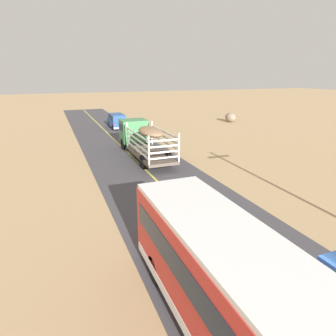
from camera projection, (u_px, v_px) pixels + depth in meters
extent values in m
plane|color=tan|center=(306.00, 325.00, 8.78)|extent=(240.00, 240.00, 0.00)
cube|color=#423F44|center=(306.00, 325.00, 8.78)|extent=(8.00, 120.00, 0.02)
cube|color=#D8CC4C|center=(306.00, 325.00, 8.77)|extent=(0.16, 117.60, 0.00)
cylinder|color=black|center=(317.00, 301.00, 9.17)|extent=(0.26, 0.76, 0.76)
cube|color=#3F7F4C|center=(134.00, 131.00, 29.07)|extent=(2.50, 2.20, 2.20)
cube|color=#192333|center=(133.00, 126.00, 28.93)|extent=(2.53, 1.54, 0.70)
cube|color=brown|center=(151.00, 155.00, 24.63)|extent=(2.50, 6.40, 0.24)
cylinder|color=silver|center=(127.00, 135.00, 26.61)|extent=(0.12, 0.12, 2.20)
cylinder|color=silver|center=(152.00, 133.00, 27.45)|extent=(0.12, 0.12, 2.20)
cylinder|color=silver|center=(149.00, 151.00, 21.06)|extent=(0.12, 0.12, 2.20)
cylinder|color=silver|center=(179.00, 148.00, 21.90)|extent=(0.12, 0.12, 2.20)
cube|color=silver|center=(137.00, 149.00, 24.03)|extent=(0.08, 6.30, 0.12)
cube|color=silver|center=(164.00, 147.00, 24.89)|extent=(0.08, 6.30, 0.12)
cube|color=silver|center=(164.00, 158.00, 21.67)|extent=(2.40, 0.08, 0.12)
cube|color=silver|center=(137.00, 144.00, 23.90)|extent=(0.08, 6.30, 0.12)
cube|color=silver|center=(164.00, 142.00, 24.75)|extent=(0.08, 6.30, 0.12)
cube|color=silver|center=(164.00, 152.00, 21.53)|extent=(2.40, 0.08, 0.12)
cube|color=silver|center=(137.00, 139.00, 23.76)|extent=(0.08, 6.30, 0.12)
cube|color=silver|center=(164.00, 137.00, 24.61)|extent=(0.08, 6.30, 0.12)
cube|color=silver|center=(164.00, 146.00, 21.40)|extent=(2.40, 0.08, 0.12)
cube|color=silver|center=(136.00, 134.00, 23.63)|extent=(0.08, 6.30, 0.12)
cube|color=silver|center=(164.00, 132.00, 24.48)|extent=(0.08, 6.30, 0.12)
cube|color=silver|center=(164.00, 140.00, 21.26)|extent=(2.40, 0.08, 0.12)
ellipsoid|color=#8C6B4C|center=(151.00, 132.00, 24.03)|extent=(1.75, 3.84, 0.70)
cylinder|color=black|center=(123.00, 144.00, 29.07)|extent=(0.32, 1.10, 1.10)
cylinder|color=black|center=(144.00, 142.00, 29.84)|extent=(0.32, 1.10, 1.10)
cylinder|color=black|center=(143.00, 162.00, 23.16)|extent=(0.32, 1.10, 1.10)
cylinder|color=black|center=(169.00, 159.00, 23.93)|extent=(0.32, 1.10, 1.10)
cube|color=red|center=(236.00, 294.00, 7.63)|extent=(2.50, 10.00, 2.70)
cube|color=white|center=(240.00, 247.00, 7.19)|extent=(2.45, 9.80, 0.16)
cube|color=#192333|center=(238.00, 279.00, 7.48)|extent=(2.54, 9.20, 0.80)
cube|color=silver|center=(233.00, 329.00, 7.98)|extent=(2.53, 9.80, 0.36)
cylinder|color=black|center=(156.00, 269.00, 10.48)|extent=(0.30, 1.00, 1.00)
cylinder|color=black|center=(210.00, 256.00, 11.26)|extent=(0.30, 1.00, 1.00)
cube|color=#264C8C|center=(117.00, 123.00, 40.62)|extent=(1.90, 4.60, 0.90)
cube|color=#264C8C|center=(117.00, 117.00, 40.23)|extent=(1.75, 3.59, 0.80)
cube|color=#192333|center=(117.00, 117.00, 40.22)|extent=(1.79, 3.22, 0.44)
cube|color=silver|center=(121.00, 128.00, 38.76)|extent=(1.86, 0.20, 0.24)
cube|color=red|center=(114.00, 125.00, 38.26)|extent=(0.16, 0.06, 0.14)
cube|color=red|center=(127.00, 124.00, 38.84)|extent=(0.16, 0.06, 0.14)
cylinder|color=black|center=(109.00, 124.00, 41.69)|extent=(0.26, 0.76, 0.76)
cylinder|color=black|center=(121.00, 123.00, 42.26)|extent=(0.26, 0.76, 0.76)
cylinder|color=black|center=(113.00, 127.00, 39.17)|extent=(0.26, 0.76, 0.76)
cylinder|color=black|center=(125.00, 126.00, 39.74)|extent=(0.26, 0.76, 0.76)
ellipsoid|color=#84705B|center=(230.00, 117.00, 45.61)|extent=(1.47, 2.02, 1.46)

